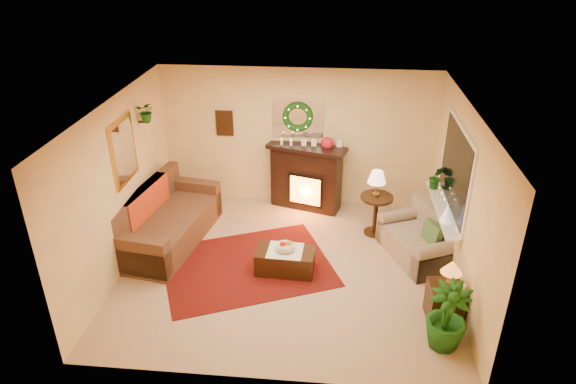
# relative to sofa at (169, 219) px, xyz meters

# --- Properties ---
(floor) EXTENTS (5.00, 5.00, 0.00)m
(floor) POSITION_rel_sofa_xyz_m (2.01, -0.58, -0.43)
(floor) COLOR beige
(floor) RESTS_ON ground
(ceiling) EXTENTS (5.00, 5.00, 0.00)m
(ceiling) POSITION_rel_sofa_xyz_m (2.01, -0.58, 2.17)
(ceiling) COLOR white
(ceiling) RESTS_ON ground
(wall_back) EXTENTS (5.00, 5.00, 0.00)m
(wall_back) POSITION_rel_sofa_xyz_m (2.01, 1.67, 0.87)
(wall_back) COLOR #EFD88C
(wall_back) RESTS_ON ground
(wall_front) EXTENTS (5.00, 5.00, 0.00)m
(wall_front) POSITION_rel_sofa_xyz_m (2.01, -2.83, 0.87)
(wall_front) COLOR #EFD88C
(wall_front) RESTS_ON ground
(wall_left) EXTENTS (4.50, 4.50, 0.00)m
(wall_left) POSITION_rel_sofa_xyz_m (-0.49, -0.58, 0.87)
(wall_left) COLOR #EFD88C
(wall_left) RESTS_ON ground
(wall_right) EXTENTS (4.50, 4.50, 0.00)m
(wall_right) POSITION_rel_sofa_xyz_m (4.51, -0.58, 0.87)
(wall_right) COLOR #EFD88C
(wall_right) RESTS_ON ground
(area_rug) EXTENTS (3.07, 2.73, 0.01)m
(area_rug) POSITION_rel_sofa_xyz_m (1.41, -0.60, -0.42)
(area_rug) COLOR maroon
(area_rug) RESTS_ON floor
(sofa) EXTENTS (1.33, 2.36, 0.96)m
(sofa) POSITION_rel_sofa_xyz_m (0.00, 0.00, 0.00)
(sofa) COLOR brown
(sofa) RESTS_ON floor
(red_throw) EXTENTS (0.79, 1.28, 0.02)m
(red_throw) POSITION_rel_sofa_xyz_m (-0.02, 0.19, 0.03)
(red_throw) COLOR #EA4011
(red_throw) RESTS_ON sofa
(fireplace) EXTENTS (1.34, 0.75, 1.17)m
(fireplace) POSITION_rel_sofa_xyz_m (2.19, 1.46, 0.12)
(fireplace) COLOR black
(fireplace) RESTS_ON floor
(poinsettia) EXTENTS (0.23, 0.23, 0.23)m
(poinsettia) POSITION_rel_sofa_xyz_m (2.56, 1.46, 0.87)
(poinsettia) COLOR red
(poinsettia) RESTS_ON fireplace
(mantel_candle_a) EXTENTS (0.06, 0.06, 0.17)m
(mantel_candle_a) POSITION_rel_sofa_xyz_m (1.74, 1.47, 0.83)
(mantel_candle_a) COLOR #FFF4CD
(mantel_candle_a) RESTS_ON fireplace
(mantel_candle_b) EXTENTS (0.06, 0.06, 0.17)m
(mantel_candle_b) POSITION_rel_sofa_xyz_m (1.91, 1.45, 0.83)
(mantel_candle_b) COLOR silver
(mantel_candle_b) RESTS_ON fireplace
(mantel_mirror) EXTENTS (0.92, 0.02, 0.72)m
(mantel_mirror) POSITION_rel_sofa_xyz_m (2.01, 1.65, 1.27)
(mantel_mirror) COLOR white
(mantel_mirror) RESTS_ON wall_back
(wreath) EXTENTS (0.55, 0.11, 0.55)m
(wreath) POSITION_rel_sofa_xyz_m (2.01, 1.61, 1.29)
(wreath) COLOR #194719
(wreath) RESTS_ON wall_back
(wall_art) EXTENTS (0.32, 0.03, 0.48)m
(wall_art) POSITION_rel_sofa_xyz_m (0.66, 1.65, 1.12)
(wall_art) COLOR #381E11
(wall_art) RESTS_ON wall_back
(gold_mirror) EXTENTS (0.03, 0.84, 1.00)m
(gold_mirror) POSITION_rel_sofa_xyz_m (-0.47, -0.28, 1.32)
(gold_mirror) COLOR gold
(gold_mirror) RESTS_ON wall_left
(hanging_plant) EXTENTS (0.33, 0.28, 0.36)m
(hanging_plant) POSITION_rel_sofa_xyz_m (-0.33, 0.47, 1.54)
(hanging_plant) COLOR #194719
(hanging_plant) RESTS_ON wall_left
(loveseat) EXTENTS (1.25, 1.54, 0.78)m
(loveseat) POSITION_rel_sofa_xyz_m (4.07, -0.06, -0.01)
(loveseat) COLOR #816554
(loveseat) RESTS_ON floor
(window_frame) EXTENTS (0.03, 1.86, 1.36)m
(window_frame) POSITION_rel_sofa_xyz_m (4.50, -0.03, 1.12)
(window_frame) COLOR white
(window_frame) RESTS_ON wall_right
(window_glass) EXTENTS (0.02, 1.70, 1.22)m
(window_glass) POSITION_rel_sofa_xyz_m (4.48, -0.03, 1.12)
(window_glass) COLOR black
(window_glass) RESTS_ON wall_right
(window_sill) EXTENTS (0.22, 1.86, 0.04)m
(window_sill) POSITION_rel_sofa_xyz_m (4.39, -0.03, 0.44)
(window_sill) COLOR white
(window_sill) RESTS_ON wall_right
(mini_tree) EXTENTS (0.19, 0.19, 0.29)m
(mini_tree) POSITION_rel_sofa_xyz_m (4.36, -0.46, 0.61)
(mini_tree) COLOR white
(mini_tree) RESTS_ON window_sill
(sill_plant) EXTENTS (0.30, 0.24, 0.54)m
(sill_plant) POSITION_rel_sofa_xyz_m (4.38, 0.64, 0.66)
(sill_plant) COLOR black
(sill_plant) RESTS_ON window_sill
(side_table_round) EXTENTS (0.63, 0.63, 0.72)m
(side_table_round) POSITION_rel_sofa_xyz_m (3.44, 0.59, -0.11)
(side_table_round) COLOR black
(side_table_round) RESTS_ON floor
(lamp_cream) EXTENTS (0.31, 0.31, 0.47)m
(lamp_cream) POSITION_rel_sofa_xyz_m (3.41, 0.60, 0.45)
(lamp_cream) COLOR #FFD3A4
(lamp_cream) RESTS_ON side_table_round
(end_table_square) EXTENTS (0.46, 0.46, 0.53)m
(end_table_square) POSITION_rel_sofa_xyz_m (4.24, -1.53, -0.16)
(end_table_square) COLOR black
(end_table_square) RESTS_ON floor
(lamp_tiffany) EXTENTS (0.28, 0.28, 0.41)m
(lamp_tiffany) POSITION_rel_sofa_xyz_m (4.27, -1.50, 0.32)
(lamp_tiffany) COLOR #FF8342
(lamp_tiffany) RESTS_ON end_table_square
(coffee_table) EXTENTS (0.90, 0.53, 0.37)m
(coffee_table) POSITION_rel_sofa_xyz_m (2.01, -0.67, -0.22)
(coffee_table) COLOR #553311
(coffee_table) RESTS_ON floor
(fruit_bowl) EXTENTS (0.28, 0.28, 0.06)m
(fruit_bowl) POSITION_rel_sofa_xyz_m (2.01, -0.67, 0.02)
(fruit_bowl) COLOR beige
(fruit_bowl) RESTS_ON coffee_table
(floor_palm) EXTENTS (1.91, 1.91, 2.76)m
(floor_palm) POSITION_rel_sofa_xyz_m (4.16, -2.06, 0.02)
(floor_palm) COLOR black
(floor_palm) RESTS_ON floor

